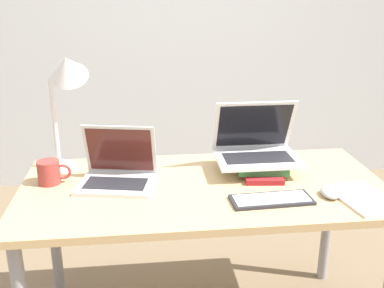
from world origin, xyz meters
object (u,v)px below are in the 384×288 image
notepad (363,198)px  laptop_on_books (256,147)px  wireless_keyboard (271,200)px  book_stack (260,166)px  mug (50,172)px  desk_lamp (66,81)px  laptop_left (118,172)px  mouse (330,193)px

notepad → laptop_on_books: bearing=135.0°
wireless_keyboard → notepad: size_ratio=1.05×
book_stack → notepad: bearing=-43.1°
mug → desk_lamp: 0.38m
book_stack → mug: mug is taller
laptop_left → notepad: laptop_left is taller
desk_lamp → mouse: bearing=-20.3°
mouse → desk_lamp: (-1.02, 0.38, 0.39)m
notepad → mouse: bearing=161.7°
notepad → mug: bearing=166.7°
laptop_on_books → desk_lamp: 0.85m
book_stack → mug: (-0.89, -0.02, 0.02)m
laptop_on_books → notepad: laptop_on_books is taller
laptop_on_books → mouse: laptop_on_books is taller
laptop_left → laptop_on_books: bearing=7.7°
desk_lamp → laptop_on_books: bearing=-5.6°
notepad → wireless_keyboard: bearing=176.3°
mug → desk_lamp: bearing=59.3°
mug → desk_lamp: desk_lamp is taller
laptop_on_books → mug: 0.88m
wireless_keyboard → mouse: mouse is taller
book_stack → notepad: size_ratio=0.96×
laptop_left → laptop_on_books: 0.60m
laptop_on_books → mouse: (0.22, -0.30, -0.09)m
laptop_on_books → wireless_keyboard: laptop_on_books is taller
wireless_keyboard → notepad: bearing=-3.7°
wireless_keyboard → mug: size_ratio=2.30×
laptop_on_books → notepad: 0.49m
laptop_on_books → wireless_keyboard: (-0.01, -0.32, -0.10)m
laptop_left → wireless_keyboard: laptop_left is taller
book_stack → laptop_on_books: (-0.02, 0.04, 0.08)m
laptop_left → wireless_keyboard: bearing=-21.9°
wireless_keyboard → mouse: bearing=3.9°
laptop_left → mouse: (0.82, -0.22, -0.03)m
book_stack → notepad: 0.44m
mouse → desk_lamp: bearing=159.7°
book_stack → wireless_keyboard: 0.28m
laptop_left → mug: bearing=173.9°
laptop_left → notepad: 0.97m
laptop_left → book_stack: size_ratio=1.19×
laptop_left → wireless_keyboard: (0.58, -0.23, -0.04)m
wireless_keyboard → desk_lamp: 0.96m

